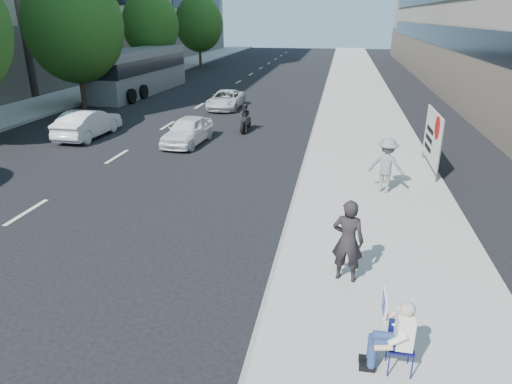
% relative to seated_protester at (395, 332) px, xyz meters
% --- Properties ---
extents(ground, '(160.00, 160.00, 0.00)m').
position_rel_seated_protester_xyz_m(ground, '(-3.81, 2.99, -0.87)').
color(ground, black).
rests_on(ground, ground).
extents(near_sidewalk, '(5.00, 120.00, 0.15)m').
position_rel_seated_protester_xyz_m(near_sidewalk, '(0.19, 22.99, -0.80)').
color(near_sidewalk, '#ACAAA1').
rests_on(near_sidewalk, ground).
extents(far_sidewalk, '(4.50, 120.00, 0.15)m').
position_rel_seated_protester_xyz_m(far_sidewalk, '(-20.56, 22.99, -0.80)').
color(far_sidewalk, '#ACAAA1').
rests_on(far_sidewalk, ground).
extents(tree_far_c, '(6.00, 6.00, 8.47)m').
position_rel_seated_protester_xyz_m(tree_far_c, '(-17.51, 20.99, 4.15)').
color(tree_far_c, '#382616').
rests_on(tree_far_c, ground).
extents(tree_far_d, '(4.80, 4.80, 7.65)m').
position_rel_seated_protester_xyz_m(tree_far_d, '(-17.51, 32.99, 4.01)').
color(tree_far_d, '#382616').
rests_on(tree_far_d, ground).
extents(tree_far_e, '(5.40, 5.40, 7.89)m').
position_rel_seated_protester_xyz_m(tree_far_e, '(-17.51, 46.99, 3.91)').
color(tree_far_e, '#382616').
rests_on(tree_far_e, ground).
extents(seated_protester, '(0.83, 1.11, 1.31)m').
position_rel_seated_protester_xyz_m(seated_protester, '(0.00, 0.00, 0.00)').
color(seated_protester, navy).
rests_on(seated_protester, near_sidewalk).
extents(jogger, '(1.32, 0.99, 1.81)m').
position_rel_seated_protester_xyz_m(jogger, '(0.53, 8.40, 0.18)').
color(jogger, slate).
rests_on(jogger, near_sidewalk).
extents(pedestrian_woman, '(0.76, 0.58, 1.88)m').
position_rel_seated_protester_xyz_m(pedestrian_woman, '(-0.75, 2.65, 0.22)').
color(pedestrian_woman, black).
rests_on(pedestrian_woman, near_sidewalk).
extents(protest_banner, '(0.08, 3.06, 2.20)m').
position_rel_seated_protester_xyz_m(protest_banner, '(2.37, 11.14, 0.53)').
color(protest_banner, '#4C4C4C').
rests_on(protest_banner, near_sidewalk).
extents(white_sedan_near, '(1.78, 3.81, 1.26)m').
position_rel_seated_protester_xyz_m(white_sedan_near, '(-7.98, 13.55, -0.24)').
color(white_sedan_near, white).
rests_on(white_sedan_near, ground).
extents(white_sedan_mid, '(1.56, 4.19, 1.37)m').
position_rel_seated_protester_xyz_m(white_sedan_mid, '(-13.18, 13.86, -0.19)').
color(white_sedan_mid, silver).
rests_on(white_sedan_mid, ground).
extents(white_sedan_far, '(1.98, 4.16, 1.15)m').
position_rel_seated_protester_xyz_m(white_sedan_far, '(-8.35, 22.33, -0.30)').
color(white_sedan_far, silver).
rests_on(white_sedan_far, ground).
extents(motorcycle, '(0.72, 2.04, 1.42)m').
position_rel_seated_protester_xyz_m(motorcycle, '(-5.84, 16.48, -0.24)').
color(motorcycle, black).
rests_on(motorcycle, ground).
extents(bus, '(3.12, 12.15, 3.30)m').
position_rel_seated_protester_xyz_m(bus, '(-16.32, 27.43, 0.76)').
color(bus, slate).
rests_on(bus, ground).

